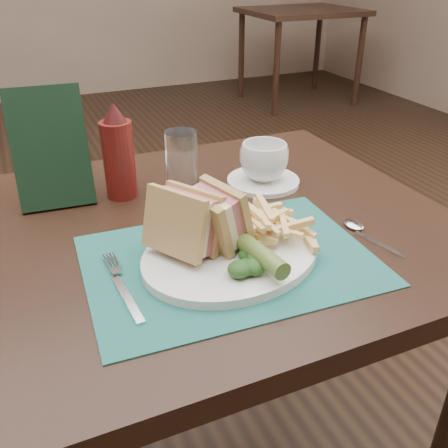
% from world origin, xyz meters
% --- Properties ---
extents(floor, '(7.00, 7.00, 0.00)m').
position_xyz_m(floor, '(0.00, 0.00, 0.00)').
color(floor, black).
rests_on(floor, ground).
extents(wall_back, '(6.00, 0.00, 6.00)m').
position_xyz_m(wall_back, '(0.00, 3.50, 0.00)').
color(wall_back, gray).
rests_on(wall_back, ground).
extents(table_main, '(0.90, 0.75, 0.75)m').
position_xyz_m(table_main, '(0.00, -0.50, 0.38)').
color(table_main, black).
rests_on(table_main, ground).
extents(table_bg_right, '(0.90, 0.75, 0.75)m').
position_xyz_m(table_bg_right, '(2.07, 2.53, 0.38)').
color(table_bg_right, black).
rests_on(table_bg_right, ground).
extents(placemat, '(0.46, 0.34, 0.00)m').
position_xyz_m(placemat, '(-0.00, -0.64, 0.75)').
color(placemat, '#1C5953').
rests_on(placemat, table_main).
extents(plate, '(0.36, 0.32, 0.01)m').
position_xyz_m(plate, '(0.01, -0.63, 0.76)').
color(plate, white).
rests_on(plate, placemat).
extents(sandwich_half_a, '(0.12, 0.13, 0.11)m').
position_xyz_m(sandwich_half_a, '(-0.08, -0.62, 0.82)').
color(sandwich_half_a, tan).
rests_on(sandwich_half_a, plate).
extents(sandwich_half_b, '(0.10, 0.12, 0.10)m').
position_xyz_m(sandwich_half_b, '(-0.03, -0.61, 0.82)').
color(sandwich_half_b, tan).
rests_on(sandwich_half_b, plate).
extents(kale_garnish, '(0.11, 0.08, 0.03)m').
position_xyz_m(kale_garnish, '(0.01, -0.69, 0.78)').
color(kale_garnish, '#1A3E16').
rests_on(kale_garnish, plate).
extents(pickle_spear, '(0.04, 0.12, 0.03)m').
position_xyz_m(pickle_spear, '(0.02, -0.69, 0.79)').
color(pickle_spear, '#4D6827').
rests_on(pickle_spear, plate).
extents(fries_pile, '(0.18, 0.20, 0.05)m').
position_xyz_m(fries_pile, '(0.08, -0.61, 0.79)').
color(fries_pile, '#F3C879').
rests_on(fries_pile, plate).
extents(fork, '(0.04, 0.17, 0.01)m').
position_xyz_m(fork, '(-0.17, -0.64, 0.76)').
color(fork, silver).
rests_on(fork, placemat).
extents(spoon, '(0.07, 0.15, 0.01)m').
position_xyz_m(spoon, '(0.25, -0.67, 0.76)').
color(spoon, silver).
rests_on(spoon, table_main).
extents(saucer, '(0.17, 0.17, 0.01)m').
position_xyz_m(saucer, '(0.18, -0.39, 0.76)').
color(saucer, white).
rests_on(saucer, table_main).
extents(coffee_cup, '(0.14, 0.14, 0.08)m').
position_xyz_m(coffee_cup, '(0.18, -0.39, 0.80)').
color(coffee_cup, white).
rests_on(coffee_cup, saucer).
extents(drinking_glass, '(0.06, 0.06, 0.13)m').
position_xyz_m(drinking_glass, '(0.01, -0.38, 0.81)').
color(drinking_glass, white).
rests_on(drinking_glass, table_main).
extents(ketchup_bottle, '(0.08, 0.08, 0.19)m').
position_xyz_m(ketchup_bottle, '(-0.10, -0.33, 0.84)').
color(ketchup_bottle, '#56120E').
rests_on(ketchup_bottle, table_main).
extents(check_presenter, '(0.14, 0.09, 0.22)m').
position_xyz_m(check_presenter, '(-0.22, -0.31, 0.86)').
color(check_presenter, black).
rests_on(check_presenter, table_main).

